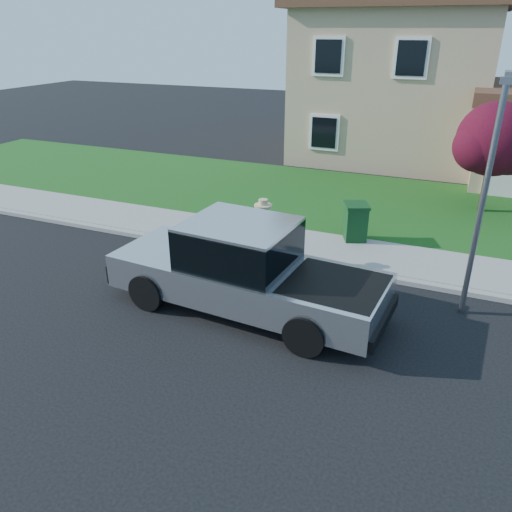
# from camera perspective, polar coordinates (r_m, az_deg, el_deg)

# --- Properties ---
(ground) EXTENTS (80.00, 80.00, 0.00)m
(ground) POSITION_cam_1_polar(r_m,az_deg,el_deg) (10.66, 0.64, -7.42)
(ground) COLOR black
(ground) RESTS_ON ground
(curb) EXTENTS (40.00, 0.20, 0.12)m
(curb) POSITION_cam_1_polar(r_m,az_deg,el_deg) (12.82, 9.70, -1.63)
(curb) COLOR gray
(curb) RESTS_ON ground
(sidewalk) EXTENTS (40.00, 2.00, 0.15)m
(sidewalk) POSITION_cam_1_polar(r_m,az_deg,el_deg) (13.79, 10.80, 0.31)
(sidewalk) COLOR gray
(sidewalk) RESTS_ON ground
(lawn) EXTENTS (40.00, 7.00, 0.10)m
(lawn) POSITION_cam_1_polar(r_m,az_deg,el_deg) (17.94, 14.00, 5.72)
(lawn) COLOR #124012
(lawn) RESTS_ON ground
(house) EXTENTS (14.00, 11.30, 6.85)m
(house) POSITION_cam_1_polar(r_m,az_deg,el_deg) (24.97, 18.76, 17.75)
(house) COLOR tan
(house) RESTS_ON ground
(pickup_truck) EXTENTS (6.25, 2.59, 2.01)m
(pickup_truck) POSITION_cam_1_polar(r_m,az_deg,el_deg) (10.66, -1.28, -1.66)
(pickup_truck) COLOR black
(pickup_truck) RESTS_ON ground
(woman) EXTENTS (0.64, 0.45, 1.84)m
(woman) POSITION_cam_1_polar(r_m,az_deg,el_deg) (12.59, 0.80, 2.30)
(woman) COLOR tan
(woman) RESTS_ON ground
(ornamental_tree) EXTENTS (2.57, 2.32, 3.52)m
(ornamental_tree) POSITION_cam_1_polar(r_m,az_deg,el_deg) (17.74, 25.65, 11.58)
(ornamental_tree) COLOR black
(ornamental_tree) RESTS_ON lawn
(trash_bin) EXTENTS (0.88, 0.93, 1.05)m
(trash_bin) POSITION_cam_1_polar(r_m,az_deg,el_deg) (14.37, 11.29, 3.91)
(trash_bin) COLOR #103B16
(trash_bin) RESTS_ON sidewalk
(street_lamp) EXTENTS (0.25, 0.64, 4.98)m
(street_lamp) POSITION_cam_1_polar(r_m,az_deg,el_deg) (10.71, 24.76, 7.12)
(street_lamp) COLOR slate
(street_lamp) RESTS_ON ground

